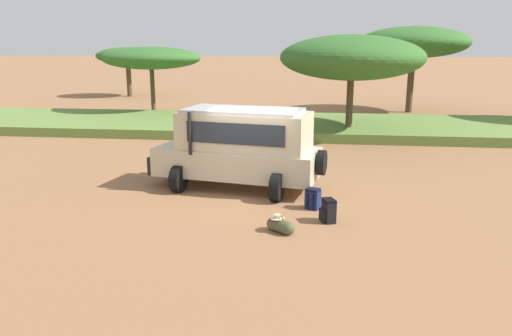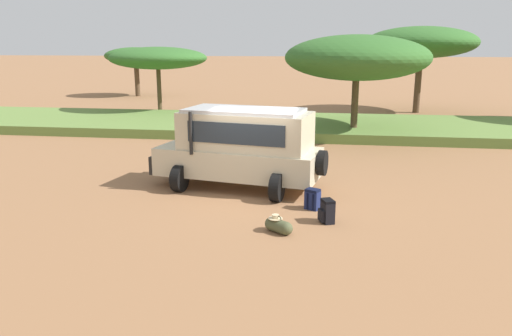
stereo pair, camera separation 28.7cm
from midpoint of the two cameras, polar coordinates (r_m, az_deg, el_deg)
ground_plane at (r=14.69m, az=-1.19°, el=-3.04°), size 320.00×320.00×0.00m
grass_bank at (r=25.74m, az=2.49°, el=4.89°), size 120.00×7.00×0.44m
safari_vehicle at (r=15.08m, az=-2.33°, el=2.48°), size 5.47×3.29×2.44m
backpack_beside_front_wheel at (r=13.44m, az=5.93°, el=-3.54°), size 0.45×0.45×0.56m
backpack_cluster_center at (r=12.50m, az=7.61°, el=-4.89°), size 0.43×0.46×0.59m
duffel_bag_low_black_case at (r=11.79m, az=2.12°, el=-6.59°), size 0.69×0.58×0.42m
acacia_tree_far_left at (r=43.33m, az=-14.66°, el=12.26°), size 5.19×4.41×4.01m
acacia_tree_left_mid at (r=30.62m, az=-12.16°, el=12.16°), size 5.84×5.02×4.13m
acacia_tree_centre_back at (r=23.96m, az=10.54°, el=12.30°), size 6.64×7.05×4.72m
acacia_tree_right_mid at (r=33.52m, az=17.31°, el=13.54°), size 6.79×7.24×5.36m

